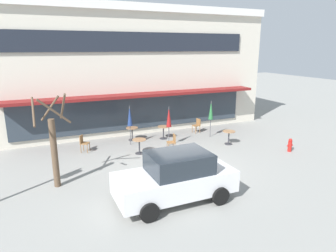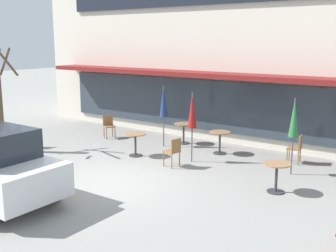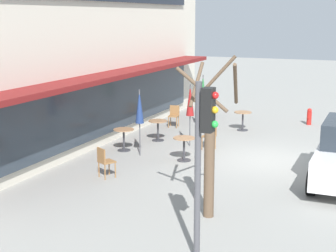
{
  "view_description": "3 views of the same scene",
  "coord_description": "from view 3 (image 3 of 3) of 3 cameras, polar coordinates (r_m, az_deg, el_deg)",
  "views": [
    {
      "loc": [
        -5.54,
        -11.21,
        5.28
      ],
      "look_at": [
        0.76,
        3.12,
        1.14
      ],
      "focal_mm": 32.0,
      "sensor_mm": 36.0,
      "label": 1
    },
    {
      "loc": [
        7.69,
        -7.71,
        3.77
      ],
      "look_at": [
        -0.0,
        2.97,
        1.08
      ],
      "focal_mm": 45.0,
      "sensor_mm": 36.0,
      "label": 2
    },
    {
      "loc": [
        -15.82,
        -3.19,
        4.54
      ],
      "look_at": [
        -0.57,
        3.37,
        0.97
      ],
      "focal_mm": 55.0,
      "sensor_mm": 36.0,
      "label": 3
    }
  ],
  "objects": [
    {
      "name": "cafe_chair_0",
      "position": [
        14.73,
        -7.05,
        -3.78
      ],
      "size": [
        0.54,
        0.54,
        0.89
      ],
      "color": "olive",
      "rests_on": "ground"
    },
    {
      "name": "cafe_table_streetside",
      "position": [
        16.36,
        1.79,
        -2.12
      ],
      "size": [
        0.7,
        0.7,
        0.76
      ],
      "color": "#333338",
      "rests_on": "ground"
    },
    {
      "name": "building_facade",
      "position": [
        20.59,
        -16.71,
        9.76
      ],
      "size": [
        18.02,
        9.1,
        7.74
      ],
      "color": "beige",
      "rests_on": "ground"
    },
    {
      "name": "patio_umbrella_cream_folded",
      "position": [
        21.01,
        3.89,
        4.13
      ],
      "size": [
        0.28,
        0.28,
        2.2
      ],
      "color": "#4C4C51",
      "rests_on": "ground"
    },
    {
      "name": "cafe_table_mid_patio",
      "position": [
        20.9,
        8.29,
        0.9
      ],
      "size": [
        0.7,
        0.7,
        0.76
      ],
      "color": "#333338",
      "rests_on": "ground"
    },
    {
      "name": "ground_plane",
      "position": [
        16.76,
        11.46,
        -3.83
      ],
      "size": [
        80.0,
        80.0,
        0.0
      ],
      "primitive_type": "plane",
      "color": "gray"
    },
    {
      "name": "cafe_chair_2",
      "position": [
        17.84,
        4.66,
        -0.92
      ],
      "size": [
        0.46,
        0.46,
        0.89
      ],
      "color": "olive",
      "rests_on": "ground"
    },
    {
      "name": "cafe_table_by_tree",
      "position": [
        17.63,
        -4.93,
        -1.11
      ],
      "size": [
        0.7,
        0.7,
        0.76
      ],
      "color": "#333338",
      "rests_on": "ground"
    },
    {
      "name": "patio_umbrella_green_folded",
      "position": [
        16.75,
        -3.18,
        2.1
      ],
      "size": [
        0.28,
        0.28,
        2.2
      ],
      "color": "#4C4C51",
      "rests_on": "ground"
    },
    {
      "name": "street_tree",
      "position": [
        11.58,
        4.68,
        -2.29
      ],
      "size": [
        1.29,
        1.29,
        3.69
      ],
      "color": "brown",
      "rests_on": "ground"
    },
    {
      "name": "cafe_table_near_wall",
      "position": [
        18.98,
        -1.12,
        -0.12
      ],
      "size": [
        0.7,
        0.7,
        0.76
      ],
      "color": "#333338",
      "rests_on": "ground"
    },
    {
      "name": "traffic_light_pole",
      "position": [
        9.32,
        3.91,
        -1.84
      ],
      "size": [
        0.26,
        0.44,
        3.4
      ],
      "color": "#47474C",
      "rests_on": "ground"
    },
    {
      "name": "fire_hydrant",
      "position": [
        22.62,
        15.38,
        1.03
      ],
      "size": [
        0.36,
        0.2,
        0.71
      ],
      "color": "red",
      "rests_on": "ground"
    },
    {
      "name": "patio_umbrella_corner_open",
      "position": [
        18.03,
        2.47,
        2.82
      ],
      "size": [
        0.28,
        0.28,
        2.2
      ],
      "color": "#4C4C51",
      "rests_on": "ground"
    },
    {
      "name": "cafe_chair_1",
      "position": [
        21.36,
        0.68,
        1.29
      ],
      "size": [
        0.46,
        0.46,
        0.89
      ],
      "color": "olive",
      "rests_on": "ground"
    }
  ]
}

